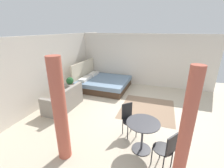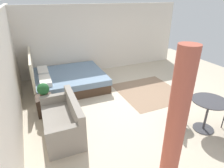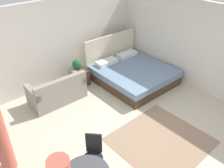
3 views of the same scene
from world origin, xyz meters
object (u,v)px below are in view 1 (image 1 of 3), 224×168
object	(u,v)px
cafe_chair_near_window	(167,148)
couch	(64,101)
potted_plant	(70,82)
nightstand	(72,91)
bed	(103,83)
balcony_table	(143,131)
cafe_chair_near_couch	(128,117)

from	to	relation	value
cafe_chair_near_window	couch	bearing A→B (deg)	65.94
couch	potted_plant	xyz separation A→B (m)	(0.86, 0.27, 0.42)
couch	nightstand	size ratio (longest dim) A/B	3.12
couch	bed	bearing A→B (deg)	-13.84
bed	cafe_chair_near_window	bearing A→B (deg)	-143.05
nightstand	potted_plant	size ratio (longest dim) A/B	1.18
bed	couch	world-z (taller)	bed
bed	nightstand	world-z (taller)	bed
balcony_table	cafe_chair_near_window	xyz separation A→B (m)	(-0.38, -0.53, -0.01)
balcony_table	potted_plant	bearing A→B (deg)	57.70
potted_plant	balcony_table	bearing A→B (deg)	-122.30
bed	cafe_chair_near_window	world-z (taller)	bed
cafe_chair_near_window	cafe_chair_near_couch	bearing A→B (deg)	48.56
bed	cafe_chair_near_couch	distance (m)	3.56
couch	potted_plant	size ratio (longest dim) A/B	3.67
nightstand	cafe_chair_near_window	world-z (taller)	cafe_chair_near_window
bed	nightstand	size ratio (longest dim) A/B	4.71
couch	cafe_chair_near_window	world-z (taller)	cafe_chair_near_window
cafe_chair_near_window	nightstand	bearing A→B (deg)	56.23
bed	nightstand	xyz separation A→B (m)	(-1.34, 0.85, -0.03)
bed	cafe_chair_near_window	distance (m)	4.82
couch	nightstand	xyz separation A→B (m)	(0.96, 0.29, -0.05)
balcony_table	cafe_chair_near_couch	size ratio (longest dim) A/B	0.85
nightstand	cafe_chair_near_window	distance (m)	4.51
potted_plant	cafe_chair_near_couch	world-z (taller)	cafe_chair_near_couch
couch	balcony_table	world-z (taller)	couch
nightstand	cafe_chair_near_couch	world-z (taller)	cafe_chair_near_couch
bed	couch	xyz separation A→B (m)	(-2.30, 0.57, 0.02)
balcony_table	cafe_chair_near_window	distance (m)	0.65
bed	cafe_chair_near_couch	xyz separation A→B (m)	(-2.99, -1.92, 0.26)
bed	balcony_table	xyz separation A→B (m)	(-3.46, -2.36, 0.26)
nightstand	balcony_table	size ratio (longest dim) A/B	0.64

